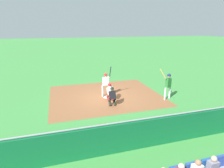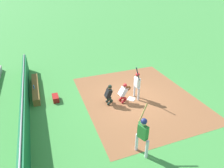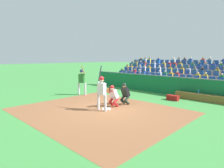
{
  "view_description": "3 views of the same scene",
  "coord_description": "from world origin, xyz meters",
  "px_view_note": "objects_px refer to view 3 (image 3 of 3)",
  "views": [
    {
      "loc": [
        -3.29,
        -12.46,
        5.03
      ],
      "look_at": [
        0.05,
        -1.15,
        1.39
      ],
      "focal_mm": 29.81,
      "sensor_mm": 36.0,
      "label": 1
    },
    {
      "loc": [
        9.47,
        -4.87,
        6.77
      ],
      "look_at": [
        -0.49,
        -1.12,
        1.05
      ],
      "focal_mm": 31.77,
      "sensor_mm": 36.0,
      "label": 2
    },
    {
      "loc": [
        -7.1,
        6.92,
        2.73
      ],
      "look_at": [
        0.4,
        -0.84,
        1.23
      ],
      "focal_mm": 30.55,
      "sensor_mm": 36.0,
      "label": 3
    }
  ],
  "objects_px": {
    "dugout_bench": "(206,98)",
    "home_plate_marker": "(106,109)",
    "home_plate_umpire": "(125,93)",
    "equipment_duffel_bag": "(173,98)",
    "catcher_crouching": "(113,95)",
    "water_bottle_on_bench": "(199,91)",
    "on_deck_batter": "(82,79)",
    "batter_at_plate": "(102,89)"
  },
  "relations": [
    {
      "from": "batter_at_plate",
      "to": "on_deck_batter",
      "type": "bearing_deg",
      "value": -24.1
    },
    {
      "from": "batter_at_plate",
      "to": "water_bottle_on_bench",
      "type": "xyz_separation_m",
      "value": [
        -2.73,
        -5.99,
        -0.54
      ]
    },
    {
      "from": "catcher_crouching",
      "to": "equipment_duffel_bag",
      "type": "relative_size",
      "value": 1.69
    },
    {
      "from": "catcher_crouching",
      "to": "equipment_duffel_bag",
      "type": "distance_m",
      "value": 4.26
    },
    {
      "from": "water_bottle_on_bench",
      "to": "equipment_duffel_bag",
      "type": "distance_m",
      "value": 1.71
    },
    {
      "from": "catcher_crouching",
      "to": "home_plate_marker",
      "type": "bearing_deg",
      "value": 97.61
    },
    {
      "from": "dugout_bench",
      "to": "on_deck_batter",
      "type": "xyz_separation_m",
      "value": [
        7.3,
        4.1,
        0.97
      ]
    },
    {
      "from": "water_bottle_on_bench",
      "to": "catcher_crouching",
      "type": "bearing_deg",
      "value": 61.11
    },
    {
      "from": "batter_at_plate",
      "to": "water_bottle_on_bench",
      "type": "distance_m",
      "value": 6.6
    },
    {
      "from": "dugout_bench",
      "to": "on_deck_batter",
      "type": "distance_m",
      "value": 8.43
    },
    {
      "from": "water_bottle_on_bench",
      "to": "on_deck_batter",
      "type": "height_order",
      "value": "on_deck_batter"
    },
    {
      "from": "dugout_bench",
      "to": "equipment_duffel_bag",
      "type": "xyz_separation_m",
      "value": [
        1.65,
        1.12,
        -0.06
      ]
    },
    {
      "from": "on_deck_batter",
      "to": "water_bottle_on_bench",
      "type": "bearing_deg",
      "value": -148.64
    },
    {
      "from": "home_plate_marker",
      "to": "equipment_duffel_bag",
      "type": "distance_m",
      "value": 4.74
    },
    {
      "from": "home_plate_umpire",
      "to": "on_deck_batter",
      "type": "xyz_separation_m",
      "value": [
        4.14,
        -0.02,
        0.48
      ]
    },
    {
      "from": "home_plate_umpire",
      "to": "dugout_bench",
      "type": "bearing_deg",
      "value": -127.52
    },
    {
      "from": "catcher_crouching",
      "to": "home_plate_umpire",
      "type": "distance_m",
      "value": 0.9
    },
    {
      "from": "equipment_duffel_bag",
      "to": "home_plate_marker",
      "type": "bearing_deg",
      "value": 70.26
    },
    {
      "from": "home_plate_marker",
      "to": "dugout_bench",
      "type": "distance_m",
      "value": 6.45
    },
    {
      "from": "equipment_duffel_bag",
      "to": "on_deck_batter",
      "type": "xyz_separation_m",
      "value": [
        5.65,
        2.98,
        1.03
      ]
    },
    {
      "from": "home_plate_marker",
      "to": "home_plate_umpire",
      "type": "xyz_separation_m",
      "value": [
        -0.04,
        -1.48,
        0.69
      ]
    },
    {
      "from": "home_plate_umpire",
      "to": "equipment_duffel_bag",
      "type": "xyz_separation_m",
      "value": [
        -1.51,
        -3.0,
        -0.54
      ]
    },
    {
      "from": "on_deck_batter",
      "to": "dugout_bench",
      "type": "bearing_deg",
      "value": -150.68
    },
    {
      "from": "home_plate_marker",
      "to": "dugout_bench",
      "type": "xyz_separation_m",
      "value": [
        -3.2,
        -5.6,
        0.2
      ]
    },
    {
      "from": "home_plate_marker",
      "to": "equipment_duffel_bag",
      "type": "xyz_separation_m",
      "value": [
        -1.55,
        -4.48,
        0.15
      ]
    },
    {
      "from": "batter_at_plate",
      "to": "equipment_duffel_bag",
      "type": "height_order",
      "value": "batter_at_plate"
    },
    {
      "from": "batter_at_plate",
      "to": "home_plate_umpire",
      "type": "height_order",
      "value": "batter_at_plate"
    },
    {
      "from": "batter_at_plate",
      "to": "equipment_duffel_bag",
      "type": "xyz_separation_m",
      "value": [
        -1.56,
        -4.81,
        -0.95
      ]
    },
    {
      "from": "catcher_crouching",
      "to": "dugout_bench",
      "type": "distance_m",
      "value": 6.01
    },
    {
      "from": "batter_at_plate",
      "to": "home_plate_umpire",
      "type": "xyz_separation_m",
      "value": [
        -0.05,
        -1.81,
        -0.41
      ]
    },
    {
      "from": "dugout_bench",
      "to": "equipment_duffel_bag",
      "type": "bearing_deg",
      "value": 34.11
    },
    {
      "from": "home_plate_marker",
      "to": "batter_at_plate",
      "type": "xyz_separation_m",
      "value": [
        0.01,
        0.33,
        1.1
      ]
    },
    {
      "from": "catcher_crouching",
      "to": "home_plate_umpire",
      "type": "relative_size",
      "value": 0.97
    },
    {
      "from": "home_plate_umpire",
      "to": "equipment_duffel_bag",
      "type": "distance_m",
      "value": 3.4
    },
    {
      "from": "water_bottle_on_bench",
      "to": "home_plate_umpire",
      "type": "bearing_deg",
      "value": 57.25
    },
    {
      "from": "water_bottle_on_bench",
      "to": "equipment_duffel_bag",
      "type": "bearing_deg",
      "value": 45.04
    },
    {
      "from": "home_plate_umpire",
      "to": "equipment_duffel_bag",
      "type": "height_order",
      "value": "home_plate_umpire"
    },
    {
      "from": "home_plate_marker",
      "to": "batter_at_plate",
      "type": "bearing_deg",
      "value": 87.41
    },
    {
      "from": "dugout_bench",
      "to": "home_plate_marker",
      "type": "bearing_deg",
      "value": 60.29
    },
    {
      "from": "water_bottle_on_bench",
      "to": "batter_at_plate",
      "type": "bearing_deg",
      "value": 65.45
    },
    {
      "from": "home_plate_umpire",
      "to": "on_deck_batter",
      "type": "distance_m",
      "value": 4.17
    },
    {
      "from": "batter_at_plate",
      "to": "on_deck_batter",
      "type": "distance_m",
      "value": 4.48
    }
  ]
}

